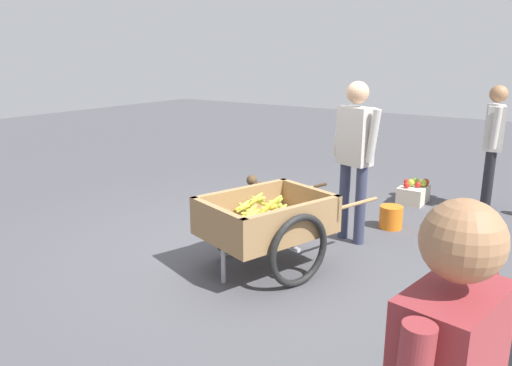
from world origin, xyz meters
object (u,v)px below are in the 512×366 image
object	(u,v)px
dog	(260,189)
apple_crate	(414,193)
plastic_bucket	(391,217)
bystander_person	(493,137)
fruit_cart	(266,223)
vendor_person	(355,148)

from	to	relation	value
dog	apple_crate	world-z (taller)	dog
plastic_bucket	bystander_person	bearing A→B (deg)	151.29
fruit_cart	apple_crate	bearing A→B (deg)	170.87
dog	apple_crate	distance (m)	2.06
fruit_cart	vendor_person	bearing A→B (deg)	162.78
dog	vendor_person	bearing A→B (deg)	77.27
fruit_cart	plastic_bucket	distance (m)	1.82
plastic_bucket	bystander_person	distance (m)	1.73
bystander_person	plastic_bucket	bearing A→B (deg)	-28.71
fruit_cart	bystander_person	world-z (taller)	bystander_person
vendor_person	bystander_person	size ratio (longest dim) A/B	1.07
dog	fruit_cart	bearing A→B (deg)	36.22
fruit_cart	bystander_person	size ratio (longest dim) A/B	1.16
fruit_cart	bystander_person	bearing A→B (deg)	157.06
fruit_cart	dog	xyz separation A→B (m)	(-1.41, -1.03, -0.17)
fruit_cart	dog	size ratio (longest dim) A/B	2.96
fruit_cart	plastic_bucket	xyz separation A→B (m)	(-1.71, 0.56, -0.31)
dog	plastic_bucket	bearing A→B (deg)	100.64
vendor_person	dog	size ratio (longest dim) A/B	2.72
fruit_cart	plastic_bucket	world-z (taller)	fruit_cart
fruit_cart	vendor_person	xyz separation A→B (m)	(-1.10, 0.34, 0.56)
vendor_person	plastic_bucket	world-z (taller)	vendor_person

